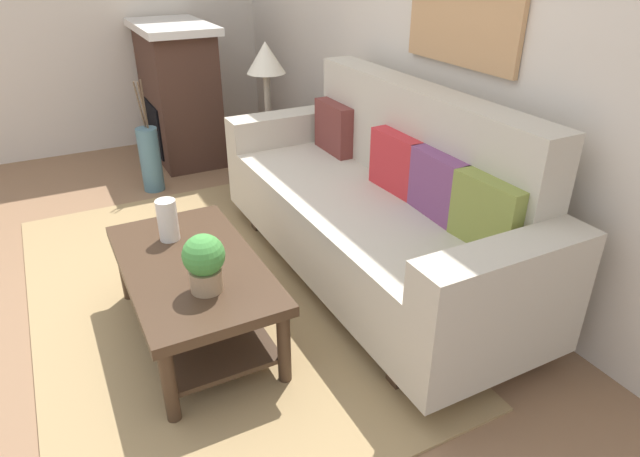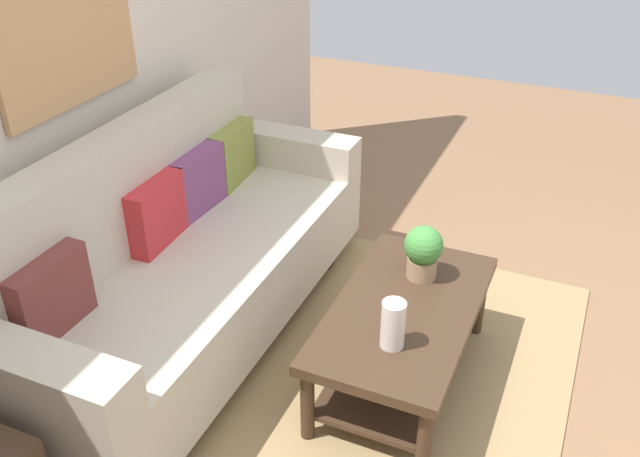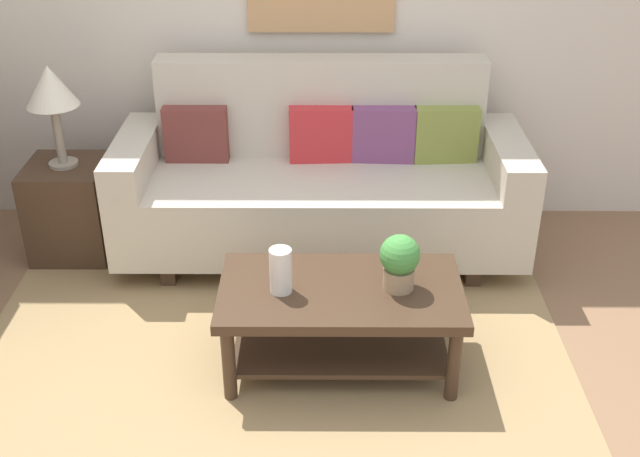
{
  "view_description": "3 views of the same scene",
  "coord_description": "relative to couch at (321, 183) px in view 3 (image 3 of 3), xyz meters",
  "views": [
    {
      "loc": [
        2.55,
        -0.11,
        1.76
      ],
      "look_at": [
        0.45,
        0.98,
        0.52
      ],
      "focal_mm": 30.84,
      "sensor_mm": 36.0,
      "label": 1
    },
    {
      "loc": [
        -2.06,
        -0.27,
        2.3
      ],
      "look_at": [
        0.47,
        0.83,
        0.64
      ],
      "focal_mm": 39.06,
      "sensor_mm": 36.0,
      "label": 2
    },
    {
      "loc": [
        0.25,
        -2.59,
        2.37
      ],
      "look_at": [
        0.23,
        0.81,
        0.49
      ],
      "focal_mm": 44.09,
      "sensor_mm": 36.0,
      "label": 3
    }
  ],
  "objects": [
    {
      "name": "area_rug",
      "position": [
        -0.23,
        -0.95,
        -0.43
      ],
      "size": [
        2.85,
        1.79,
        0.01
      ],
      "primitive_type": "cube",
      "color": "#A38456",
      "rests_on": "ground_plane"
    },
    {
      "name": "throw_pillow_olive",
      "position": [
        0.71,
        0.13,
        0.25
      ],
      "size": [
        0.37,
        0.15,
        0.32
      ],
      "primitive_type": "cube",
      "rotation": [
        0.0,
        0.0,
        0.07
      ],
      "color": "olive",
      "rests_on": "couch"
    },
    {
      "name": "potted_plant_tabletop",
      "position": [
        0.35,
        -1.08,
        0.14
      ],
      "size": [
        0.18,
        0.18,
        0.26
      ],
      "color": "tan",
      "rests_on": "coffee_table"
    },
    {
      "name": "ground_plane",
      "position": [
        -0.23,
        -1.45,
        -0.43
      ],
      "size": [
        9.61,
        9.61,
        0.0
      ],
      "primitive_type": "plane",
      "color": "#8C6647"
    },
    {
      "name": "throw_pillow_crimson",
      "position": [
        -0.0,
        0.13,
        0.25
      ],
      "size": [
        0.37,
        0.14,
        0.32
      ],
      "primitive_type": "cube",
      "rotation": [
        0.0,
        0.0,
        0.05
      ],
      "color": "red",
      "rests_on": "couch"
    },
    {
      "name": "side_table",
      "position": [
        -1.43,
        -0.05,
        -0.15
      ],
      "size": [
        0.44,
        0.44,
        0.56
      ],
      "primitive_type": "cube",
      "color": "#422D1E",
      "rests_on": "ground_plane"
    },
    {
      "name": "tabletop_vase",
      "position": [
        -0.17,
        -1.11,
        0.11
      ],
      "size": [
        0.1,
        0.1,
        0.21
      ],
      "primitive_type": "cylinder",
      "color": "white",
      "rests_on": "coffee_table"
    },
    {
      "name": "coffee_table",
      "position": [
        0.1,
        -1.08,
        -0.12
      ],
      "size": [
        1.1,
        0.6,
        0.43
      ],
      "color": "#422D1E",
      "rests_on": "ground_plane"
    },
    {
      "name": "couch",
      "position": [
        0.0,
        0.0,
        0.0
      ],
      "size": [
        2.27,
        0.84,
        1.08
      ],
      "color": "beige",
      "rests_on": "ground_plane"
    },
    {
      "name": "throw_pillow_maroon",
      "position": [
        -0.71,
        0.13,
        0.25
      ],
      "size": [
        0.36,
        0.12,
        0.32
      ],
      "primitive_type": "cube",
      "rotation": [
        0.0,
        0.0,
        -0.01
      ],
      "color": "brown",
      "rests_on": "couch"
    },
    {
      "name": "table_lamp",
      "position": [
        -1.43,
        -0.05,
        0.56
      ],
      "size": [
        0.28,
        0.28,
        0.57
      ],
      "color": "gray",
      "rests_on": "side_table"
    },
    {
      "name": "throw_pillow_plum",
      "position": [
        0.35,
        0.13,
        0.25
      ],
      "size": [
        0.37,
        0.14,
        0.32
      ],
      "primitive_type": "cube",
      "rotation": [
        0.0,
        0.0,
        -0.05
      ],
      "color": "#7A4270",
      "rests_on": "couch"
    }
  ]
}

